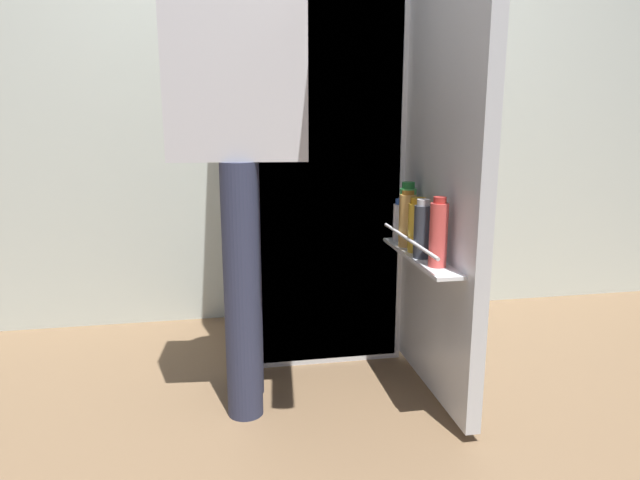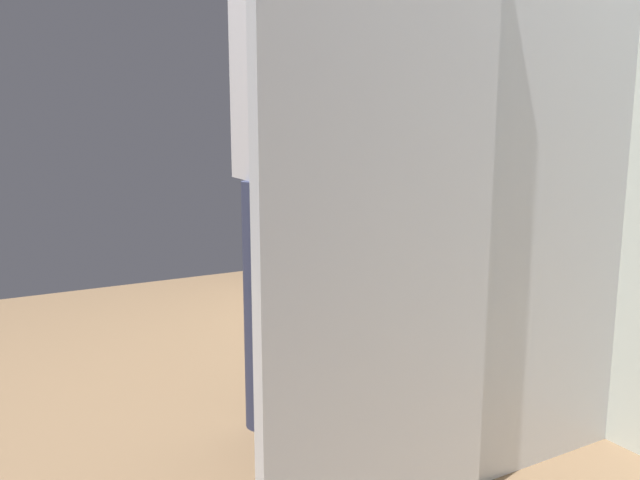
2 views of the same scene
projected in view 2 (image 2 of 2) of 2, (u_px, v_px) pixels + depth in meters
name	position (u px, v px, depth m)	size (l,w,h in m)	color
ground_plane	(331.00, 458.00, 2.01)	(5.24, 5.24, 0.00)	brown
kitchen_wall	(557.00, 61.00, 2.23)	(4.40, 0.10, 2.54)	beige
refrigerator	(469.00, 191.00, 2.09)	(0.74, 1.28, 1.66)	silver
person	(282.00, 125.00, 2.07)	(0.56, 0.79, 1.72)	#2D334C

